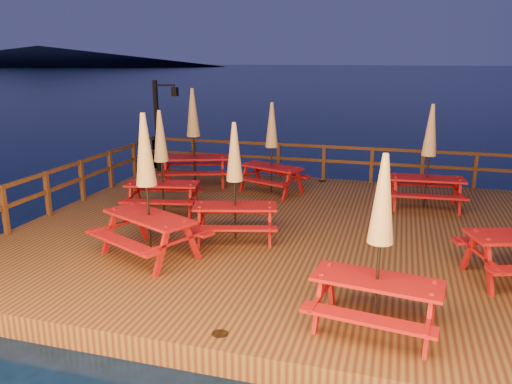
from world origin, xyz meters
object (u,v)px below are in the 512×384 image
(lamp_post, at_px, (161,118))
(picnic_table_1, at_px, (161,161))
(picnic_table_0, at_px, (429,155))
(picnic_table_2, at_px, (380,241))

(lamp_post, distance_m, picnic_table_1, 4.77)
(lamp_post, xyz_separation_m, picnic_table_0, (8.34, -2.00, -0.43))
(lamp_post, distance_m, picnic_table_2, 11.24)
(picnic_table_0, relative_size, picnic_table_2, 1.04)
(picnic_table_2, bearing_deg, picnic_table_0, 89.89)
(picnic_table_1, bearing_deg, picnic_table_0, 8.01)
(lamp_post, relative_size, picnic_table_0, 1.14)
(picnic_table_0, bearing_deg, picnic_table_2, -102.40)
(picnic_table_0, bearing_deg, lamp_post, 162.01)
(picnic_table_2, bearing_deg, picnic_table_1, 149.92)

